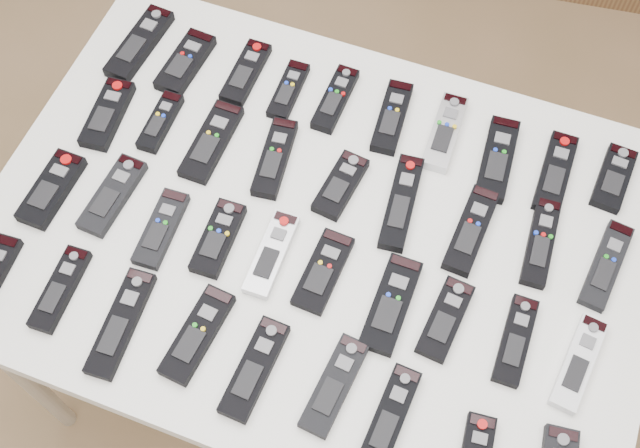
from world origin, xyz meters
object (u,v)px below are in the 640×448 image
(remote_13, at_px, (275,158))
(remote_22, at_px, (218,238))
(remote_9, at_px, (614,178))
(remote_0, at_px, (140,44))
(remote_11, at_px, (160,122))
(remote_2, at_px, (246,73))
(remote_10, at_px, (107,114))
(remote_3, at_px, (288,90))
(remote_19, at_px, (52,189))
(remote_18, at_px, (606,265))
(remote_21, at_px, (161,229))
(remote_20, at_px, (113,195))
(remote_30, at_px, (60,289))
(remote_28, at_px, (578,363))
(remote_17, at_px, (541,242))
(remote_32, at_px, (197,334))
(remote_4, at_px, (335,99))
(remote_27, at_px, (515,340))
(remote_31, at_px, (121,323))
(remote_6, at_px, (445,133))
(remote_12, at_px, (211,142))
(remote_34, at_px, (334,385))
(remote_14, at_px, (341,185))
(remote_7, at_px, (497,159))
(remote_1, at_px, (185,63))
(remote_25, at_px, (391,304))
(remote_5, at_px, (392,117))
(remote_16, at_px, (471,230))
(table, at_px, (320,243))
(remote_23, at_px, (272,254))
(remote_15, at_px, (401,203))
(remote_24, at_px, (323,271))

(remote_13, relative_size, remote_22, 1.15)
(remote_22, bearing_deg, remote_9, 28.63)
(remote_0, relative_size, remote_11, 1.42)
(remote_2, distance_m, remote_10, 0.29)
(remote_3, height_order, remote_19, remote_19)
(remote_18, xyz_separation_m, remote_21, (-0.79, -0.22, 0.00))
(remote_20, xyz_separation_m, remote_30, (0.00, -0.21, 0.00))
(remote_0, relative_size, remote_28, 1.12)
(remote_17, bearing_deg, remote_10, 178.45)
(remote_21, xyz_separation_m, remote_32, (0.15, -0.17, 0.00))
(remote_10, xyz_separation_m, remote_32, (0.37, -0.36, 0.00))
(remote_4, distance_m, remote_27, 0.60)
(remote_28, xyz_separation_m, remote_31, (-0.76, -0.21, -0.00))
(remote_6, distance_m, remote_10, 0.68)
(remote_13, xyz_separation_m, remote_27, (0.53, -0.20, -0.00))
(remote_9, height_order, remote_12, same)
(remote_13, height_order, remote_34, remote_13)
(remote_6, xyz_separation_m, remote_14, (-0.15, -0.19, -0.00))
(remote_20, bearing_deg, remote_14, 26.91)
(remote_4, bearing_deg, remote_14, -65.67)
(remote_7, bearing_deg, remote_10, -171.47)
(remote_11, relative_size, remote_20, 0.82)
(remote_1, xyz_separation_m, remote_21, (0.13, -0.37, -0.00))
(remote_17, relative_size, remote_25, 0.98)
(remote_12, bearing_deg, remote_10, -175.64)
(remote_21, xyz_separation_m, remote_30, (-0.11, -0.17, 0.00))
(remote_9, relative_size, remote_25, 0.78)
(remote_18, height_order, remote_34, remote_34)
(remote_5, distance_m, remote_16, 0.29)
(remote_1, xyz_separation_m, remote_32, (0.28, -0.54, 0.00))
(remote_9, bearing_deg, remote_25, -124.40)
(remote_11, distance_m, remote_30, 0.39)
(remote_13, distance_m, remote_27, 0.57)
(remote_25, bearing_deg, remote_4, 122.69)
(table, xyz_separation_m, remote_12, (-0.27, 0.10, 0.07))
(remote_22, distance_m, remote_31, 0.23)
(remote_18, relative_size, remote_27, 1.11)
(remote_1, relative_size, remote_34, 0.92)
(remote_21, distance_m, remote_23, 0.21)
(remote_0, relative_size, remote_27, 1.21)
(remote_7, distance_m, remote_22, 0.56)
(remote_6, distance_m, remote_15, 0.19)
(remote_11, bearing_deg, remote_9, 11.06)
(remote_4, bearing_deg, remote_1, -174.67)
(remote_12, relative_size, remote_22, 1.22)
(remote_15, height_order, remote_32, remote_15)
(remote_3, relative_size, remote_24, 0.90)
(remote_6, height_order, remote_9, remote_6)
(table, bearing_deg, remote_13, 141.17)
(remote_5, xyz_separation_m, remote_10, (-0.54, -0.20, 0.00))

